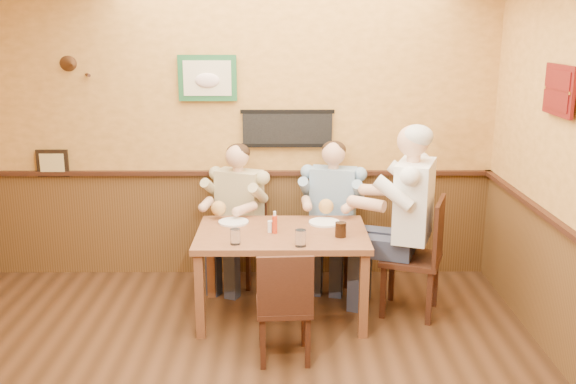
# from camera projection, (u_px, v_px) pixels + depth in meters

# --- Properties ---
(room) EXTENTS (5.02, 5.03, 2.81)m
(room) POSITION_uv_depth(u_px,v_px,m) (220.00, 151.00, 3.75)
(room) COLOR #311C0E
(room) RESTS_ON ground
(dining_table) EXTENTS (1.40, 0.90, 0.75)m
(dining_table) POSITION_uv_depth(u_px,v_px,m) (282.00, 242.00, 5.30)
(dining_table) COLOR brown
(dining_table) RESTS_ON ground
(chair_back_left) EXTENTS (0.51, 0.51, 0.85)m
(chair_back_left) POSITION_uv_depth(u_px,v_px,m) (240.00, 240.00, 6.07)
(chair_back_left) COLOR #3D1F13
(chair_back_left) RESTS_ON ground
(chair_back_right) EXTENTS (0.47, 0.47, 0.86)m
(chair_back_right) POSITION_uv_depth(u_px,v_px,m) (332.00, 238.00, 6.11)
(chair_back_right) COLOR #3D1F13
(chair_back_right) RESTS_ON ground
(chair_right_end) EXTENTS (0.60, 0.60, 1.02)m
(chair_right_end) POSITION_uv_depth(u_px,v_px,m) (411.00, 256.00, 5.40)
(chair_right_end) COLOR #3D1F13
(chair_right_end) RESTS_ON ground
(chair_near_side) EXTENTS (0.42, 0.42, 0.86)m
(chair_near_side) POSITION_uv_depth(u_px,v_px,m) (284.00, 303.00, 4.68)
(chair_near_side) COLOR #3D1F13
(chair_near_side) RESTS_ON ground
(diner_tan_shirt) EXTENTS (0.73, 0.73, 1.21)m
(diner_tan_shirt) POSITION_uv_depth(u_px,v_px,m) (240.00, 222.00, 6.02)
(diner_tan_shirt) COLOR #CABB8B
(diner_tan_shirt) RESTS_ON ground
(diner_blue_polo) EXTENTS (0.68, 0.68, 1.23)m
(diner_blue_polo) POSITION_uv_depth(u_px,v_px,m) (333.00, 219.00, 6.06)
(diner_blue_polo) COLOR #7E9EBD
(diner_blue_polo) RESTS_ON ground
(diner_white_elder) EXTENTS (0.86, 0.86, 1.46)m
(diner_white_elder) POSITION_uv_depth(u_px,v_px,m) (413.00, 231.00, 5.35)
(diner_white_elder) COLOR white
(diner_white_elder) RESTS_ON ground
(water_glass_left) EXTENTS (0.10, 0.10, 0.12)m
(water_glass_left) POSITION_uv_depth(u_px,v_px,m) (235.00, 237.00, 4.96)
(water_glass_left) COLOR white
(water_glass_left) RESTS_ON dining_table
(water_glass_mid) EXTENTS (0.12, 0.12, 0.13)m
(water_glass_mid) POSITION_uv_depth(u_px,v_px,m) (301.00, 238.00, 4.91)
(water_glass_mid) COLOR white
(water_glass_mid) RESTS_ON dining_table
(cola_tumbler) EXTENTS (0.12, 0.12, 0.12)m
(cola_tumbler) POSITION_uv_depth(u_px,v_px,m) (341.00, 230.00, 5.13)
(cola_tumbler) COLOR black
(cola_tumbler) RESTS_ON dining_table
(hot_sauce_bottle) EXTENTS (0.05, 0.05, 0.17)m
(hot_sauce_bottle) POSITION_uv_depth(u_px,v_px,m) (275.00, 223.00, 5.21)
(hot_sauce_bottle) COLOR red
(hot_sauce_bottle) RESTS_ON dining_table
(salt_shaker) EXTENTS (0.05, 0.05, 0.10)m
(salt_shaker) POSITION_uv_depth(u_px,v_px,m) (270.00, 227.00, 5.24)
(salt_shaker) COLOR white
(salt_shaker) RESTS_ON dining_table
(pepper_shaker) EXTENTS (0.04, 0.04, 0.09)m
(pepper_shaker) POSITION_uv_depth(u_px,v_px,m) (273.00, 227.00, 5.25)
(pepper_shaker) COLOR black
(pepper_shaker) RESTS_ON dining_table
(plate_far_left) EXTENTS (0.29, 0.29, 0.02)m
(plate_far_left) POSITION_uv_depth(u_px,v_px,m) (234.00, 222.00, 5.50)
(plate_far_left) COLOR silver
(plate_far_left) RESTS_ON dining_table
(plate_far_right) EXTENTS (0.29, 0.29, 0.02)m
(plate_far_right) POSITION_uv_depth(u_px,v_px,m) (324.00, 222.00, 5.49)
(plate_far_right) COLOR white
(plate_far_right) RESTS_ON dining_table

